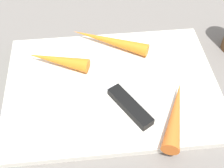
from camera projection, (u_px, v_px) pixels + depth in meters
ground_plane at (112, 88)px, 0.52m from camera, size 1.40×1.40×0.00m
cutting_board at (112, 86)px, 0.51m from camera, size 0.36×0.26×0.01m
knife at (125, 101)px, 0.48m from camera, size 0.12×0.18×0.01m
carrot_shortest at (57, 60)px, 0.53m from camera, size 0.12×0.06×0.03m
carrot_longest at (109, 41)px, 0.56m from camera, size 0.14×0.09×0.02m
carrot_medium at (175, 114)px, 0.45m from camera, size 0.07×0.13×0.03m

